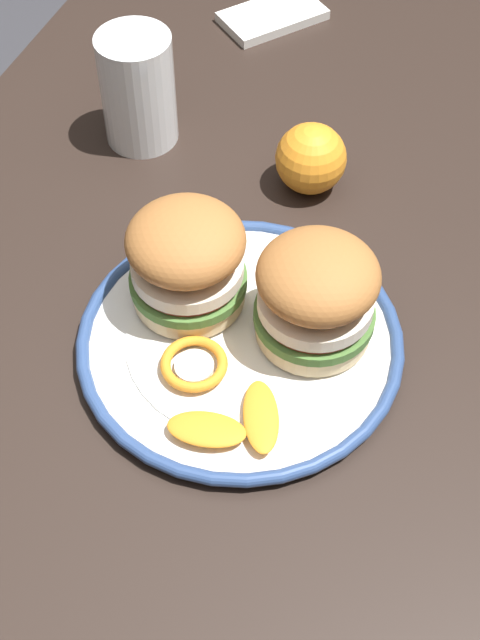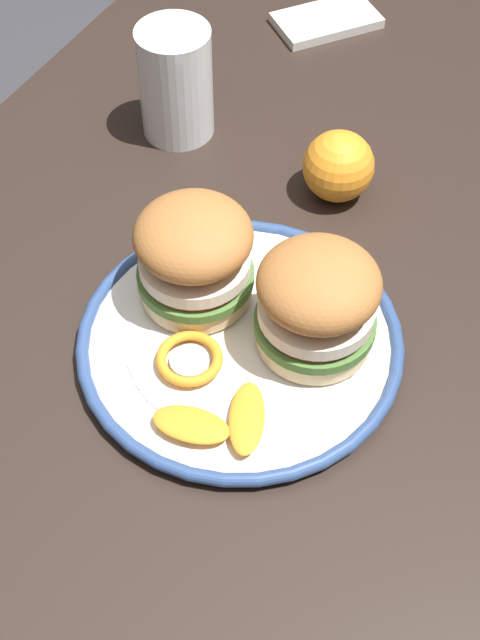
# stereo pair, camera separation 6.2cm
# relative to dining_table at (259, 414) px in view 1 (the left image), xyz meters

# --- Properties ---
(ground_plane) EXTENTS (8.00, 8.00, 0.00)m
(ground_plane) POSITION_rel_dining_table_xyz_m (0.00, 0.00, -0.62)
(ground_plane) COLOR #333338
(dining_table) EXTENTS (1.42, 0.85, 0.71)m
(dining_table) POSITION_rel_dining_table_xyz_m (0.00, 0.00, 0.00)
(dining_table) COLOR black
(dining_table) RESTS_ON ground
(dinner_plate) EXTENTS (0.29, 0.29, 0.02)m
(dinner_plate) POSITION_rel_dining_table_xyz_m (-0.01, -0.02, 0.10)
(dinner_plate) COLOR white
(dinner_plate) RESTS_ON dining_table
(sandwich_half_left) EXTENTS (0.11, 0.11, 0.10)m
(sandwich_half_left) POSITION_rel_dining_table_xyz_m (-0.03, -0.08, 0.16)
(sandwich_half_left) COLOR beige
(sandwich_half_left) RESTS_ON dinner_plate
(sandwich_half_right) EXTENTS (0.11, 0.11, 0.10)m
(sandwich_half_right) POSITION_rel_dining_table_xyz_m (-0.03, 0.04, 0.16)
(sandwich_half_right) COLOR beige
(sandwich_half_right) RESTS_ON dinner_plate
(orange_peel_curled) EXTENTS (0.08, 0.08, 0.01)m
(orange_peel_curled) POSITION_rel_dining_table_xyz_m (0.04, -0.05, 0.11)
(orange_peel_curled) COLOR orange
(orange_peel_curled) RESTS_ON dinner_plate
(orange_peel_strip_long) EXTENTS (0.05, 0.07, 0.01)m
(orange_peel_strip_long) POSITION_rel_dining_table_xyz_m (0.10, -0.01, 0.11)
(orange_peel_strip_long) COLOR orange
(orange_peel_strip_long) RESTS_ON dinner_plate
(orange_peel_strip_short) EXTENTS (0.08, 0.06, 0.01)m
(orange_peel_strip_short) POSITION_rel_dining_table_xyz_m (0.07, 0.02, 0.11)
(orange_peel_strip_short) COLOR orange
(orange_peel_strip_short) RESTS_ON dinner_plate
(drinking_glass) EXTENTS (0.08, 0.08, 0.12)m
(drinking_glass) POSITION_rel_dining_table_xyz_m (-0.24, -0.22, 0.14)
(drinking_glass) COLOR white
(drinking_glass) RESTS_ON dining_table
(whole_orange) EXTENTS (0.07, 0.07, 0.07)m
(whole_orange) POSITION_rel_dining_table_xyz_m (-0.23, -0.03, 0.13)
(whole_orange) COLOR orange
(whole_orange) RESTS_ON dining_table
(folded_napkin) EXTENTS (0.14, 0.13, 0.01)m
(folded_napkin) POSITION_rel_dining_table_xyz_m (-0.50, -0.16, 0.10)
(folded_napkin) COLOR white
(folded_napkin) RESTS_ON dining_table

